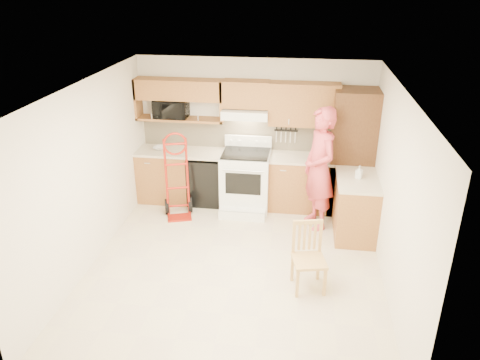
% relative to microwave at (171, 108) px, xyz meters
% --- Properties ---
extents(floor, '(4.00, 4.50, 0.02)m').
position_rel_microwave_xyz_m(floor, '(1.40, -2.08, -1.66)').
color(floor, beige).
rests_on(floor, ground).
extents(ceiling, '(4.00, 4.50, 0.02)m').
position_rel_microwave_xyz_m(ceiling, '(1.40, -2.08, 0.86)').
color(ceiling, white).
rests_on(ceiling, ground).
extents(wall_back, '(4.00, 0.02, 2.50)m').
position_rel_microwave_xyz_m(wall_back, '(1.40, 0.17, -0.40)').
color(wall_back, silver).
rests_on(wall_back, ground).
extents(wall_front, '(4.00, 0.02, 2.50)m').
position_rel_microwave_xyz_m(wall_front, '(1.40, -4.34, -0.40)').
color(wall_front, silver).
rests_on(wall_front, ground).
extents(wall_left, '(0.02, 4.50, 2.50)m').
position_rel_microwave_xyz_m(wall_left, '(-0.61, -2.08, -0.40)').
color(wall_left, silver).
rests_on(wall_left, ground).
extents(wall_right, '(0.02, 4.50, 2.50)m').
position_rel_microwave_xyz_m(wall_right, '(3.41, -2.08, -0.40)').
color(wall_right, silver).
rests_on(wall_right, ground).
extents(backsplash, '(3.92, 0.03, 0.55)m').
position_rel_microwave_xyz_m(backsplash, '(1.40, 0.15, -0.45)').
color(backsplash, beige).
rests_on(backsplash, wall_back).
extents(lower_cab_left, '(0.90, 0.60, 0.90)m').
position_rel_microwave_xyz_m(lower_cab_left, '(-0.15, -0.14, -1.20)').
color(lower_cab_left, '#9E6C30').
rests_on(lower_cab_left, ground).
extents(dishwasher, '(0.60, 0.60, 0.85)m').
position_rel_microwave_xyz_m(dishwasher, '(0.60, -0.14, -1.22)').
color(dishwasher, black).
rests_on(dishwasher, ground).
extents(lower_cab_right, '(1.14, 0.60, 0.90)m').
position_rel_microwave_xyz_m(lower_cab_right, '(2.23, -0.14, -1.20)').
color(lower_cab_right, '#9E6C30').
rests_on(lower_cab_right, ground).
extents(countertop_left, '(1.50, 0.63, 0.04)m').
position_rel_microwave_xyz_m(countertop_left, '(0.15, -0.13, -0.73)').
color(countertop_left, beige).
rests_on(countertop_left, lower_cab_left).
extents(countertop_right, '(1.14, 0.63, 0.04)m').
position_rel_microwave_xyz_m(countertop_right, '(2.23, -0.13, -0.73)').
color(countertop_right, beige).
rests_on(countertop_right, lower_cab_right).
extents(cab_return_right, '(0.60, 1.00, 0.90)m').
position_rel_microwave_xyz_m(cab_return_right, '(3.10, -0.94, -1.20)').
color(cab_return_right, '#9E6C30').
rests_on(cab_return_right, ground).
extents(countertop_return, '(0.63, 1.00, 0.04)m').
position_rel_microwave_xyz_m(countertop_return, '(3.10, -0.94, -0.73)').
color(countertop_return, beige).
rests_on(countertop_return, cab_return_right).
extents(pantry_tall, '(0.70, 0.60, 2.10)m').
position_rel_microwave_xyz_m(pantry_tall, '(3.05, -0.14, -0.60)').
color(pantry_tall, '#59351A').
rests_on(pantry_tall, ground).
extents(upper_cab_left, '(1.50, 0.33, 0.34)m').
position_rel_microwave_xyz_m(upper_cab_left, '(0.15, 0.00, 0.33)').
color(upper_cab_left, '#9E6C30').
rests_on(upper_cab_left, wall_back).
extents(upper_shelf_mw, '(1.50, 0.33, 0.04)m').
position_rel_microwave_xyz_m(upper_shelf_mw, '(0.15, 0.00, -0.18)').
color(upper_shelf_mw, '#9E6C30').
rests_on(upper_shelf_mw, wall_back).
extents(upper_cab_center, '(0.76, 0.33, 0.44)m').
position_rel_microwave_xyz_m(upper_cab_center, '(1.28, 0.00, 0.29)').
color(upper_cab_center, '#9E6C30').
rests_on(upper_cab_center, wall_back).
extents(upper_cab_right, '(1.14, 0.33, 0.70)m').
position_rel_microwave_xyz_m(upper_cab_right, '(2.23, 0.00, 0.15)').
color(upper_cab_right, '#9E6C30').
rests_on(upper_cab_right, wall_back).
extents(range_hood, '(0.76, 0.46, 0.14)m').
position_rel_microwave_xyz_m(range_hood, '(1.28, -0.06, -0.02)').
color(range_hood, white).
rests_on(range_hood, wall_back).
extents(knife_strip, '(0.40, 0.05, 0.29)m').
position_rel_microwave_xyz_m(knife_strip, '(1.95, 0.12, -0.41)').
color(knife_strip, black).
rests_on(knife_strip, backsplash).
extents(microwave, '(0.57, 0.39, 0.32)m').
position_rel_microwave_xyz_m(microwave, '(0.00, 0.00, 0.00)').
color(microwave, black).
rests_on(microwave, upper_shelf_mw).
extents(range, '(0.81, 1.07, 1.20)m').
position_rel_microwave_xyz_m(range, '(1.31, -0.31, -1.05)').
color(range, white).
rests_on(range, ground).
extents(person, '(0.72, 0.85, 1.96)m').
position_rel_microwave_xyz_m(person, '(2.52, -0.74, -0.67)').
color(person, '#CD424D').
rests_on(person, ground).
extents(hand_truck, '(0.64, 0.61, 1.32)m').
position_rel_microwave_xyz_m(hand_truck, '(0.25, -0.74, -0.99)').
color(hand_truck, '#A61D0F').
rests_on(hand_truck, ground).
extents(dining_chair, '(0.49, 0.52, 0.90)m').
position_rel_microwave_xyz_m(dining_chair, '(2.41, -2.43, -1.20)').
color(dining_chair, '#DBAF57').
rests_on(dining_chair, ground).
extents(soap_bottle, '(0.12, 0.12, 0.20)m').
position_rel_microwave_xyz_m(soap_bottle, '(3.10, -0.91, -0.61)').
color(soap_bottle, white).
rests_on(soap_bottle, countertop_return).
extents(bowl, '(0.25, 0.25, 0.05)m').
position_rel_microwave_xyz_m(bowl, '(-0.22, -0.13, -0.68)').
color(bowl, white).
rests_on(bowl, countertop_left).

